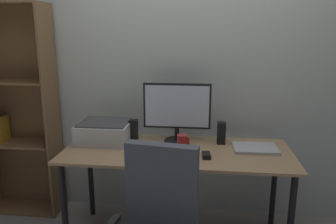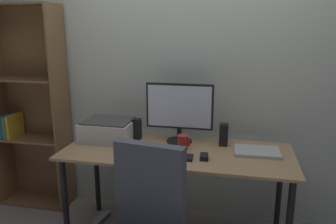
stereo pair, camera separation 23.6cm
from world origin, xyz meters
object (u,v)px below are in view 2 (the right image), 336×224
at_px(desk, 177,161).
at_px(keyboard, 172,157).
at_px(mouse, 204,157).
at_px(speaker_left, 137,129).
at_px(printer, 109,130).
at_px(monitor, 179,109).
at_px(speaker_right, 224,135).
at_px(laptop, 257,151).
at_px(bookshelf, 30,110).
at_px(coffee_mug, 183,142).

distance_m(desk, keyboard, 0.18).
xyz_separation_m(keyboard, mouse, (0.22, 0.03, 0.01)).
relative_size(speaker_left, printer, 0.42).
height_order(monitor, mouse, monitor).
bearing_deg(keyboard, mouse, 4.05).
bearing_deg(speaker_right, printer, -176.86).
distance_m(desk, speaker_right, 0.41).
bearing_deg(laptop, printer, 174.73).
xyz_separation_m(monitor, speaker_left, (-0.35, -0.01, -0.18)).
bearing_deg(desk, mouse, -29.91).
height_order(monitor, printer, monitor).
bearing_deg(speaker_left, bookshelf, 172.07).
xyz_separation_m(laptop, bookshelf, (-2.00, 0.26, 0.14)).
bearing_deg(laptop, desk, -174.86).
distance_m(monitor, coffee_mug, 0.27).
bearing_deg(speaker_left, laptop, -6.83).
relative_size(keyboard, speaker_right, 1.71).
relative_size(coffee_mug, speaker_right, 0.63).
height_order(desk, printer, printer).
bearing_deg(speaker_left, speaker_right, 0.00).
distance_m(desk, printer, 0.62).
bearing_deg(desk, coffee_mug, 45.97).
height_order(monitor, coffee_mug, monitor).
relative_size(monitor, keyboard, 1.80).
bearing_deg(monitor, speaker_right, -1.30).
xyz_separation_m(desk, speaker_right, (0.33, 0.19, 0.17)).
distance_m(mouse, laptop, 0.41).
bearing_deg(coffee_mug, speaker_left, 159.70).
xyz_separation_m(mouse, coffee_mug, (-0.18, 0.16, 0.04)).
relative_size(printer, bookshelf, 0.22).
xyz_separation_m(coffee_mug, speaker_left, (-0.40, 0.15, 0.03)).
xyz_separation_m(mouse, speaker_left, (-0.58, 0.31, 0.07)).
xyz_separation_m(coffee_mug, bookshelf, (-1.47, 0.30, 0.09)).
relative_size(mouse, bookshelf, 0.05).
height_order(desk, monitor, monitor).
height_order(mouse, printer, printer).
xyz_separation_m(coffee_mug, printer, (-0.62, 0.10, 0.03)).
height_order(mouse, bookshelf, bookshelf).
bearing_deg(printer, bookshelf, 166.79).
bearing_deg(desk, speaker_right, 29.63).
bearing_deg(mouse, printer, 156.37).
xyz_separation_m(monitor, speaker_right, (0.35, -0.01, -0.18)).
xyz_separation_m(keyboard, printer, (-0.58, 0.29, 0.07)).
distance_m(monitor, keyboard, 0.43).
distance_m(desk, coffee_mug, 0.15).
bearing_deg(speaker_left, desk, -27.04).
bearing_deg(speaker_right, coffee_mug, -152.96).
distance_m(monitor, speaker_left, 0.39).
xyz_separation_m(speaker_left, bookshelf, (-1.06, 0.15, 0.06)).
distance_m(speaker_right, bookshelf, 1.76).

